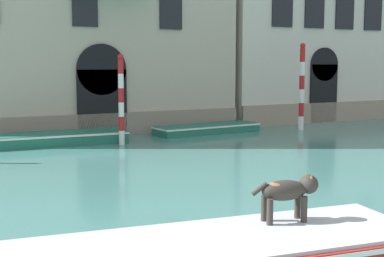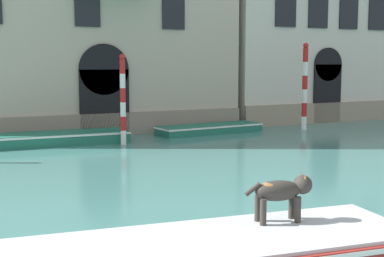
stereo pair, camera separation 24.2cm
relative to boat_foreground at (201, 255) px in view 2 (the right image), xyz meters
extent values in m
cube|color=gray|center=(2.54, 16.17, 0.22)|extent=(15.40, 0.16, 1.03)
cube|color=black|center=(3.23, 16.16, 1.21)|extent=(2.29, 0.14, 3.01)
cylinder|color=black|center=(3.23, 16.16, 2.72)|extent=(2.29, 0.14, 2.29)
cube|color=black|center=(2.54, 16.18, 5.35)|extent=(1.13, 0.10, 1.53)
cube|color=black|center=(6.65, 16.18, 5.35)|extent=(1.13, 0.10, 1.53)
cube|color=gray|center=(17.26, 16.17, 0.26)|extent=(13.23, 0.16, 1.11)
cube|color=black|center=(15.91, 16.16, 1.32)|extent=(1.83, 0.14, 3.22)
cylinder|color=black|center=(15.91, 16.16, 2.93)|extent=(1.83, 0.14, 1.83)
cube|color=black|center=(13.03, 16.18, 5.96)|extent=(1.27, 0.10, 2.15)
cube|color=black|center=(15.15, 16.18, 5.96)|extent=(1.27, 0.10, 2.15)
cube|color=black|center=(17.26, 16.18, 5.96)|extent=(1.27, 0.10, 2.15)
cube|color=black|center=(19.38, 16.18, 5.96)|extent=(1.27, 0.10, 2.15)
cube|color=white|center=(0.00, 0.00, 0.14)|extent=(7.49, 3.08, 0.08)
cube|color=#B2B7BC|center=(0.00, 0.00, 0.23)|extent=(7.22, 2.85, 0.06)
cylinder|color=#332D28|center=(1.95, 0.30, 0.48)|extent=(0.11, 0.11, 0.45)
cylinder|color=#332D28|center=(1.90, 0.06, 0.48)|extent=(0.11, 0.11, 0.45)
cylinder|color=#332D28|center=(1.33, 0.43, 0.48)|extent=(0.11, 0.11, 0.45)
cylinder|color=#332D28|center=(1.28, 0.18, 0.48)|extent=(0.11, 0.11, 0.45)
ellipsoid|color=#332D28|center=(1.61, 0.24, 0.81)|extent=(0.89, 0.52, 0.36)
ellipsoid|color=brown|center=(1.49, 0.27, 0.91)|extent=(0.41, 0.32, 0.13)
sphere|color=#332D28|center=(2.07, 0.15, 0.89)|extent=(0.34, 0.34, 0.34)
cone|color=brown|center=(2.09, 0.24, 1.01)|extent=(0.10, 0.10, 0.13)
cone|color=brown|center=(2.05, 0.06, 1.01)|extent=(0.10, 0.10, 0.13)
cylinder|color=#332D28|center=(1.16, 0.33, 0.86)|extent=(0.31, 0.14, 0.24)
cube|color=#1E6651|center=(0.75, 14.54, -0.05)|extent=(5.73, 1.87, 0.48)
cube|color=white|center=(0.75, 14.54, 0.13)|extent=(5.76, 1.90, 0.08)
cube|color=#9EA3A8|center=(0.75, 14.54, -0.07)|extent=(3.16, 1.36, 0.44)
cube|color=#1E6651|center=(7.97, 14.99, -0.09)|extent=(5.28, 1.95, 0.41)
cube|color=white|center=(7.97, 14.99, 0.06)|extent=(5.31, 1.98, 0.08)
cube|color=#B2B7BC|center=(7.97, 14.99, -0.11)|extent=(2.93, 1.37, 0.37)
cylinder|color=white|center=(3.16, 13.33, 0.00)|extent=(0.22, 0.22, 0.57)
cylinder|color=#B21E1E|center=(3.16, 13.33, 0.57)|extent=(0.22, 0.22, 0.57)
cylinder|color=white|center=(3.16, 13.33, 1.14)|extent=(0.22, 0.22, 0.57)
cylinder|color=#B21E1E|center=(3.16, 13.33, 1.72)|extent=(0.22, 0.22, 0.57)
cylinder|color=white|center=(3.16, 13.33, 2.29)|extent=(0.22, 0.22, 0.57)
cylinder|color=#B21E1E|center=(3.16, 13.33, 2.86)|extent=(0.22, 0.22, 0.57)
sphere|color=#B21E1E|center=(3.16, 13.33, 3.25)|extent=(0.24, 0.24, 0.24)
cylinder|color=white|center=(12.74, 14.05, 0.04)|extent=(0.26, 0.26, 0.67)
cylinder|color=#B21E1E|center=(12.74, 14.05, 0.71)|extent=(0.26, 0.26, 0.67)
cylinder|color=white|center=(12.74, 14.05, 1.38)|extent=(0.26, 0.26, 0.67)
cylinder|color=#B21E1E|center=(12.74, 14.05, 2.05)|extent=(0.26, 0.26, 0.67)
cylinder|color=white|center=(12.74, 14.05, 2.72)|extent=(0.26, 0.26, 0.67)
cylinder|color=#B21E1E|center=(12.74, 14.05, 3.39)|extent=(0.26, 0.26, 0.67)
sphere|color=#B21E1E|center=(12.74, 14.05, 3.84)|extent=(0.27, 0.27, 0.27)
camera|label=1|loc=(-3.85, -7.14, 2.99)|focal=50.00mm
camera|label=2|loc=(-3.63, -7.25, 2.99)|focal=50.00mm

